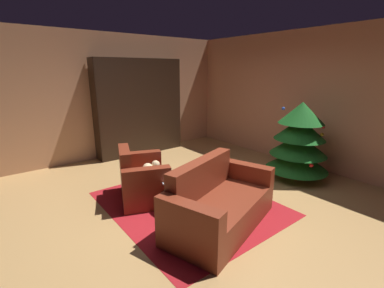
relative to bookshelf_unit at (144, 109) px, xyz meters
name	(u,v)px	position (x,y,z in m)	size (l,w,h in m)	color
ground_plane	(199,204)	(2.91, -0.66, -1.07)	(7.55, 7.55, 0.00)	#B0854E
wall_back	(310,100)	(2.91, 2.26, 0.32)	(6.41, 0.06, 2.78)	tan
wall_left	(112,96)	(-0.26, -0.66, 0.32)	(0.06, 5.90, 2.78)	tan
area_rug	(189,203)	(2.81, -0.78, -1.07)	(2.62, 2.19, 0.01)	maroon
bookshelf_unit	(144,109)	(0.00, 0.00, 0.00)	(0.38, 2.12, 2.23)	black
armchair_red	(142,180)	(2.21, -1.25, -0.76)	(1.16, 1.00, 0.84)	maroon
couch_red	(218,204)	(3.51, -0.82, -0.77)	(1.28, 1.83, 0.85)	maroon
coffee_table	(185,182)	(2.85, -0.87, -0.67)	(0.70, 0.70, 0.44)	black
book_stack_on_table	(185,175)	(2.83, -0.86, -0.57)	(0.23, 0.16, 0.10)	gold
bottle_on_table	(187,178)	(3.01, -0.96, -0.54)	(0.07, 0.07, 0.23)	#1A5922
decorated_tree	(299,141)	(3.24, 1.45, -0.34)	(1.12, 1.12, 1.44)	brown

